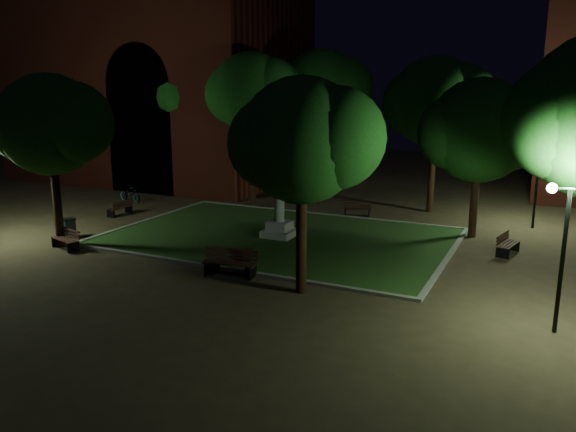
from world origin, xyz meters
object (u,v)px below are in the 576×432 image
object	(u,v)px
bench_near_left	(227,262)
bench_near_right	(234,263)
monument	(280,218)
bench_far_side	(357,210)
bench_west_near	(67,240)
bicycle	(130,194)
trash_bin	(69,228)
bench_right_side	(507,245)
bench_left_side	(120,208)

from	to	relation	value
bench_near_left	bench_near_right	size ratio (longest dim) A/B	1.04
monument	bench_far_side	xyz separation A→B (m)	(1.82, 5.68, -0.58)
bench_west_near	bicycle	bearing A→B (deg)	131.85
bench_west_near	bicycle	world-z (taller)	bicycle
trash_bin	bicycle	world-z (taller)	bicycle
bench_right_side	trash_bin	size ratio (longest dim) A/B	1.83
bench_near_left	trash_bin	world-z (taller)	bench_near_left
trash_bin	bicycle	xyz separation A→B (m)	(-2.99, 7.58, 0.03)
bench_right_side	bicycle	world-z (taller)	bicycle
bench_left_side	bench_right_side	size ratio (longest dim) A/B	0.93
bench_near_left	bench_near_right	distance (m)	0.29
monument	trash_bin	distance (m)	9.73
bench_west_near	bench_near_right	bearing A→B (deg)	17.15
bench_near_left	bench_west_near	xyz separation A→B (m)	(-8.00, -0.13, -0.05)
bench_left_side	trash_bin	size ratio (longest dim) A/B	1.70
bench_left_side	bicycle	size ratio (longest dim) A/B	0.83
bench_right_side	bench_far_side	size ratio (longest dim) A/B	1.08
monument	bench_near_right	distance (m)	5.51
bench_left_side	bench_right_side	bearing A→B (deg)	96.89
monument	bench_right_side	size ratio (longest dim) A/B	1.95
bench_west_near	bench_right_side	bearing A→B (deg)	39.45
monument	bench_far_side	world-z (taller)	monument
bench_far_side	trash_bin	bearing A→B (deg)	28.53
bench_west_near	bench_left_side	world-z (taller)	bench_west_near
bench_west_near	bench_left_side	bearing A→B (deg)	127.74
trash_bin	bench_right_side	bearing A→B (deg)	17.94
monument	bench_west_near	size ratio (longest dim) A/B	1.95
bench_near_left	bench_far_side	size ratio (longest dim) A/B	1.22
bench_west_near	bench_far_side	size ratio (longest dim) A/B	1.08
monument	bench_near_left	distance (m)	5.48
bench_west_near	trash_bin	bearing A→B (deg)	149.69
bench_left_side	bicycle	distance (m)	3.60
trash_bin	bicycle	bearing A→B (deg)	111.53
bicycle	monument	bearing A→B (deg)	-95.63
bench_left_side	bench_right_side	xyz separation A→B (m)	(19.48, 1.41, 0.01)
bench_west_near	bench_near_left	bearing A→B (deg)	17.11
monument	bench_west_near	bearing A→B (deg)	-143.28
bench_left_side	trash_bin	world-z (taller)	trash_bin
bench_left_side	bicycle	world-z (taller)	bicycle
bench_left_side	bicycle	xyz separation A→B (m)	(-1.96, 3.01, 0.09)
trash_bin	bench_far_side	bearing A→B (deg)	42.91
bench_near_left	bicycle	size ratio (longest dim) A/B	1.01
bench_near_left	bench_right_side	distance (m)	11.65
bench_west_near	bench_right_side	distance (m)	18.64
bench_near_left	bench_left_side	world-z (taller)	bench_near_left
bench_near_left	bench_west_near	world-z (taller)	bench_near_left
bench_right_side	bench_near_left	bearing A→B (deg)	140.83
bench_west_near	monument	bearing A→B (deg)	52.90
bench_right_side	bench_west_near	bearing A→B (deg)	125.70
bench_right_side	bench_far_side	xyz separation A→B (m)	(-7.85, 3.88, -0.03)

